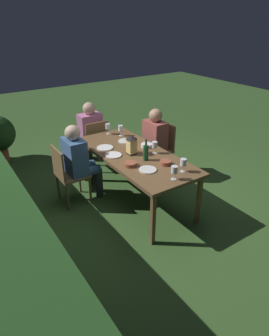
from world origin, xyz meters
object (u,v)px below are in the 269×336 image
Objects in this scene: chair_side_right_b at (67,173)px; chair_head_far at (95,142)px; chair_side_left_b at (161,147)px; plate_a at (148,170)px; wine_glass_b at (183,163)px; plate_d at (113,155)px; green_bottle_on_table at (146,152)px; wine_glass_c at (108,127)px; dining_table at (134,157)px; lantern_centerpiece at (132,144)px; bowl_salad at (165,162)px; person_in_pink at (89,131)px; person_in_rust at (152,141)px; bowl_bread at (147,145)px; plate_b at (105,148)px; plate_c at (125,141)px; wine_glass_a at (121,129)px; bowl_olives at (130,164)px; wine_glass_d at (155,145)px; wine_glass_e at (174,170)px; person_in_blue at (79,160)px.

chair_side_right_b is 1.14m from chair_head_far.
plate_a is (-0.94, 0.96, 0.26)m from chair_side_left_b.
plate_d is at bearing 28.40° from wine_glass_b.
chair_side_left_b is 1.12m from green_bottle_on_table.
wine_glass_c reaches higher than plate_d.
lantern_centerpiece is at bearing 56.84° from dining_table.
bowl_salad is (-0.94, 0.68, 0.28)m from chair_side_left_b.
person_in_pink is 1.36m from plate_d.
plate_a is at bearing 149.22° from green_bottle_on_table.
person_in_pink is 1.94m from plate_a.
chair_side_left_b is 0.25m from person_in_rust.
plate_a is 1.35× the size of bowl_bread.
chair_side_left_b is 1.10m from plate_b.
chair_head_far is 0.85m from plate_c.
chair_head_far is 1.20m from bowl_bread.
chair_side_right_b is 1.64m from chair_side_left_b.
person_in_pink is 5.11× the size of plate_d.
bowl_salad is (-1.36, -0.08, -0.09)m from wine_glass_c.
green_bottle_on_table reaches higher than wine_glass_c.
person_in_pink is at bearing -4.09° from plate_a.
chair_side_left_b is at bearing -90.00° from chair_side_right_b.
person_in_rust is 0.51m from plate_c.
lantern_centerpiece is (0.02, 0.03, 0.20)m from dining_table.
plate_a and plate_d have the same top height.
plate_d is at bearing 35.08° from bowl_salad.
wine_glass_c is at bearing 15.11° from bowl_bread.
wine_glass_a is 1.08× the size of bowl_olives.
wine_glass_d is at bearing 134.89° from chair_side_left_b.
wine_glass_a is 0.60m from bowl_bread.
plate_b and plate_c have the same top height.
lantern_centerpiece is 0.28m from green_bottle_on_table.
plate_b is at bearing 93.62° from person_in_rust.
dining_table is 0.87m from wine_glass_e.
wine_glass_e is at bearing 179.53° from person_in_pink.
wine_glass_d is at bearing -171.41° from person_in_pink.
plate_a is 0.90m from plate_b.
bowl_bread is at bearing 134.53° from person_in_rust.
plate_b is 1.07× the size of plate_c.
bowl_bread is at bearing -107.37° from chair_side_right_b.
wine_glass_e is 0.62m from bowl_olives.
wine_glass_c is 0.78× the size of plate_c.
wine_glass_b reaches higher than chair_side_left_b.
chair_side_right_b is at bearing 31.83° from wine_glass_e.
bowl_salad is (-0.93, -0.02, 0.02)m from plate_c.
green_bottle_on_table is at bearing 130.54° from chair_side_left_b.
person_in_blue is 7.12× the size of bowl_bread.
plate_a is 0.97× the size of plate_d.
person_in_rust is at bearing -45.47° from bowl_bread.
wine_glass_a is at bearing -24.89° from bowl_olives.
wine_glass_a is 0.55m from plate_b.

